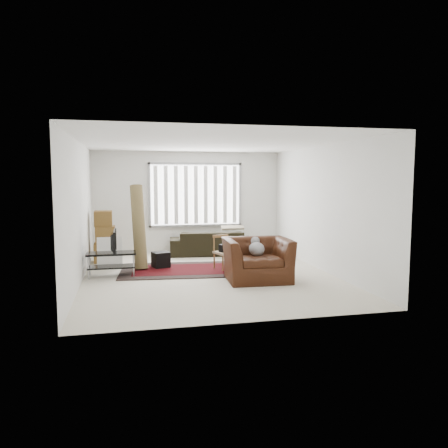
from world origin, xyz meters
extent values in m
plane|color=beige|center=(0.00, 0.00, 0.00)|extent=(6.00, 6.00, 0.00)
cube|color=white|center=(0.00, 0.00, 2.70)|extent=(5.00, 6.00, 0.02)
cube|color=silver|center=(0.00, 3.00, 1.35)|extent=(5.00, 0.02, 2.70)
cube|color=silver|center=(0.00, -3.00, 1.35)|extent=(5.00, 0.02, 2.70)
cube|color=silver|center=(-2.50, 0.00, 1.35)|extent=(0.02, 6.00, 2.70)
cube|color=silver|center=(2.50, 0.00, 1.35)|extent=(0.02, 6.00, 2.70)
cube|color=white|center=(0.20, 2.98, 1.55)|extent=(2.40, 0.01, 1.60)
cube|color=gray|center=(0.20, 2.96, 1.55)|extent=(2.52, 0.06, 1.72)
cube|color=white|center=(0.20, 2.92, 1.55)|extent=(2.40, 0.02, 1.55)
cube|color=black|center=(-0.51, 0.64, 0.01)|extent=(2.70, 1.94, 0.02)
cube|color=#3F0509|center=(-0.51, 0.64, 0.02)|extent=(2.12, 1.36, 0.00)
cube|color=black|center=(-1.95, 0.39, 0.47)|extent=(0.98, 0.44, 0.04)
cube|color=black|center=(-1.95, 0.39, 0.20)|extent=(0.94, 0.41, 0.03)
cylinder|color=#B2B2B7|center=(-2.39, 0.20, 0.25)|extent=(0.03, 0.03, 0.49)
cylinder|color=#B2B2B7|center=(-1.51, 0.20, 0.25)|extent=(0.03, 0.03, 0.49)
cylinder|color=#B2B2B7|center=(-2.39, 0.57, 0.25)|extent=(0.03, 0.03, 0.49)
cylinder|color=#B2B2B7|center=(-1.51, 0.57, 0.25)|extent=(0.03, 0.03, 0.49)
imported|color=black|center=(-1.95, 0.39, 0.72)|extent=(0.10, 0.80, 0.46)
cube|color=black|center=(-0.90, 0.99, 0.19)|extent=(0.42, 0.42, 0.34)
cube|color=brown|center=(-2.15, 2.00, 0.23)|extent=(0.50, 0.46, 0.45)
cube|color=brown|center=(-2.13, 1.97, 0.66)|extent=(0.46, 0.41, 0.41)
cube|color=brown|center=(-2.17, 2.02, 1.04)|extent=(0.41, 0.41, 0.36)
cube|color=silver|center=(-2.01, 1.21, 0.35)|extent=(0.55, 0.25, 0.69)
cylinder|color=brown|center=(-1.37, 1.02, 0.93)|extent=(0.39, 0.72, 1.86)
imported|color=black|center=(0.52, 2.45, 0.41)|extent=(2.22, 1.13, 0.82)
cube|color=#9D8867|center=(0.45, 0.50, 0.38)|extent=(0.52, 0.52, 0.05)
cylinder|color=brown|center=(0.36, 0.27, 0.19)|extent=(0.04, 0.04, 0.38)
cylinder|color=brown|center=(0.68, 0.40, 0.19)|extent=(0.04, 0.04, 0.38)
cylinder|color=brown|center=(0.23, 0.59, 0.19)|extent=(0.04, 0.04, 0.38)
cylinder|color=brown|center=(0.55, 0.72, 0.19)|extent=(0.04, 0.04, 0.38)
cube|color=brown|center=(0.39, 0.66, 0.73)|extent=(0.37, 0.18, 0.06)
cube|color=brown|center=(0.23, 0.60, 0.57)|extent=(0.05, 0.05, 0.38)
cube|color=brown|center=(0.55, 0.73, 0.57)|extent=(0.05, 0.05, 0.38)
cube|color=black|center=(0.45, 0.50, 0.48)|extent=(0.29, 0.23, 0.16)
imported|color=#39190B|center=(0.86, -0.59, 0.47)|extent=(1.32, 1.17, 0.94)
ellipsoid|color=#59595B|center=(0.86, -0.59, 0.61)|extent=(0.28, 0.35, 0.23)
sphere|color=#59595B|center=(0.87, -0.41, 0.75)|extent=(0.18, 0.18, 0.18)
camera|label=1|loc=(-1.61, -8.67, 2.00)|focal=35.00mm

